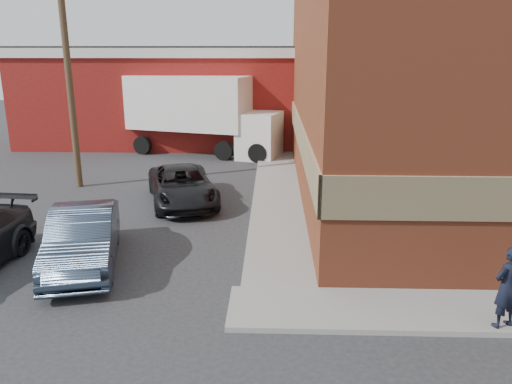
% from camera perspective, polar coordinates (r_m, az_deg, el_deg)
% --- Properties ---
extents(ground, '(90.00, 90.00, 0.00)m').
position_cam_1_polar(ground, '(11.84, -0.30, -11.25)').
color(ground, '#28282B').
rests_on(ground, ground).
extents(brick_building, '(14.25, 18.25, 9.36)m').
position_cam_1_polar(brick_building, '(21.14, 25.04, 12.53)').
color(brick_building, brown).
rests_on(brick_building, ground).
extents(sidewalk_west, '(1.80, 18.00, 0.12)m').
position_cam_1_polar(sidewalk_west, '(20.24, 2.39, 0.61)').
color(sidewalk_west, gray).
rests_on(sidewalk_west, ground).
extents(warehouse, '(16.30, 8.30, 5.60)m').
position_cam_1_polar(warehouse, '(31.30, -10.09, 10.95)').
color(warehouse, maroon).
rests_on(warehouse, ground).
extents(utility_pole, '(2.00, 0.26, 9.00)m').
position_cam_1_polar(utility_pole, '(21.08, -20.69, 13.15)').
color(utility_pole, brown).
rests_on(utility_pole, ground).
extents(man, '(0.73, 0.62, 1.69)m').
position_cam_1_polar(man, '(11.02, 26.77, -9.69)').
color(man, black).
rests_on(man, sidewalk_south).
extents(sedan, '(2.63, 4.78, 1.49)m').
position_cam_1_polar(sedan, '(13.63, -19.17, -4.99)').
color(sedan, '#334256').
rests_on(sedan, ground).
extents(suv_a, '(3.48, 5.19, 1.32)m').
position_cam_1_polar(suv_a, '(18.28, -8.43, 0.71)').
color(suv_a, black).
rests_on(suv_a, ground).
extents(box_truck, '(8.69, 4.73, 4.11)m').
position_cam_1_polar(box_truck, '(26.72, -6.00, 9.33)').
color(box_truck, white).
rests_on(box_truck, ground).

